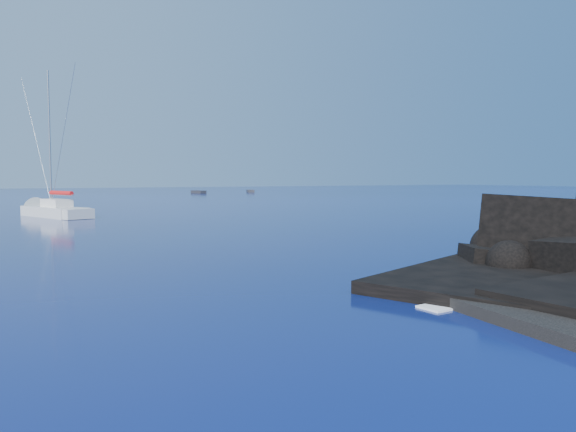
# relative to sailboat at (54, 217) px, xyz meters

# --- Properties ---
(ground) EXTENTS (400.00, 400.00, 0.00)m
(ground) POSITION_rel_sailboat_xyz_m (6.09, -49.73, 0.00)
(ground) COLOR #031136
(ground) RESTS_ON ground
(surf_foam) EXTENTS (10.00, 8.00, 0.06)m
(surf_foam) POSITION_rel_sailboat_xyz_m (11.09, -44.73, 0.00)
(surf_foam) COLOR white
(surf_foam) RESTS_ON ground
(sailboat) EXTENTS (7.41, 13.94, 14.45)m
(sailboat) POSITION_rel_sailboat_xyz_m (0.00, 0.00, 0.00)
(sailboat) COLOR silver
(sailboat) RESTS_ON ground
(distant_boat_a) EXTENTS (2.34, 5.25, 0.68)m
(distant_boat_a) POSITION_rel_sailboat_xyz_m (38.45, 69.30, 0.00)
(distant_boat_a) COLOR #232328
(distant_boat_a) RESTS_ON ground
(distant_boat_b) EXTENTS (2.97, 5.17, 0.66)m
(distant_boat_b) POSITION_rel_sailboat_xyz_m (52.80, 70.96, 0.00)
(distant_boat_b) COLOR #28282E
(distant_boat_b) RESTS_ON ground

